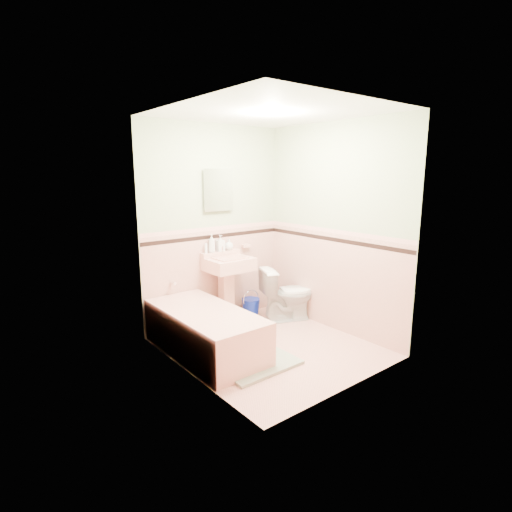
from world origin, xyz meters
TOP-DOWN VIEW (x-y plane):
  - floor at (0.00, 0.00)m, footprint 2.20×2.20m
  - ceiling at (0.00, 0.00)m, footprint 2.20×2.20m
  - wall_back at (0.00, 1.10)m, footprint 2.50×0.00m
  - wall_front at (0.00, -1.10)m, footprint 2.50×0.00m
  - wall_left at (-1.00, 0.00)m, footprint 0.00×2.50m
  - wall_right at (1.00, 0.00)m, footprint 0.00×2.50m
  - wainscot_back at (0.00, 1.09)m, footprint 2.00×0.00m
  - wainscot_front at (0.00, -1.09)m, footprint 2.00×0.00m
  - wainscot_left at (-0.99, 0.00)m, footprint 0.00×2.20m
  - wainscot_right at (0.99, 0.00)m, footprint 0.00×2.20m
  - accent_back at (0.00, 1.08)m, footprint 2.00×0.00m
  - accent_front at (0.00, -1.08)m, footprint 2.00×0.00m
  - accent_left at (-0.98, 0.00)m, footprint 0.00×2.20m
  - accent_right at (0.98, 0.00)m, footprint 0.00×2.20m
  - cap_back at (0.00, 1.08)m, footprint 2.00×0.00m
  - cap_front at (0.00, -1.08)m, footprint 2.00×0.00m
  - cap_left at (-0.98, 0.00)m, footprint 0.00×2.20m
  - cap_right at (0.98, 0.00)m, footprint 0.00×2.20m
  - bathtub at (-0.63, 0.33)m, footprint 0.70×1.50m
  - tub_faucet at (-0.63, 1.05)m, footprint 0.04×0.12m
  - sink at (0.05, 0.86)m, footprint 0.55×0.48m
  - sink_faucet at (0.05, 1.00)m, footprint 0.02×0.02m
  - medicine_cabinet at (0.05, 1.07)m, footprint 0.40×0.04m
  - soap_dish at (0.47, 1.06)m, footprint 0.12×0.07m
  - soap_bottle_left at (-0.08, 1.04)m, footprint 0.11×0.11m
  - soap_bottle_mid at (0.05, 1.04)m, footprint 0.10×0.10m
  - soap_bottle_right at (0.18, 1.04)m, footprint 0.14×0.14m
  - tube at (-0.16, 1.04)m, footprint 0.04×0.04m
  - toilet at (0.75, 0.53)m, footprint 0.79×0.62m
  - bucket at (0.45, 0.92)m, footprint 0.31×0.31m
  - bath_mat at (-0.38, -0.26)m, footprint 0.80×0.54m
  - shoe at (-0.45, -0.23)m, footprint 0.16×0.09m

SIDE VIEW (x-z plane):
  - floor at x=0.00m, z-range 0.00..0.00m
  - bath_mat at x=-0.38m, z-range 0.00..0.03m
  - shoe at x=-0.45m, z-range 0.03..0.09m
  - bucket at x=0.45m, z-range 0.00..0.24m
  - bathtub at x=-0.63m, z-range 0.00..0.45m
  - toilet at x=0.75m, z-range 0.00..0.70m
  - sink at x=0.05m, z-range 0.00..0.87m
  - wainscot_back at x=0.00m, z-range -0.40..1.60m
  - wainscot_front at x=0.00m, z-range -0.40..1.60m
  - wainscot_left at x=-0.99m, z-range -0.50..1.70m
  - wainscot_right at x=0.99m, z-range -0.50..1.70m
  - tub_faucet at x=-0.63m, z-range 0.61..0.65m
  - sink_faucet at x=0.05m, z-range 0.90..1.00m
  - soap_dish at x=0.47m, z-range 0.93..0.97m
  - tube at x=-0.16m, z-range 0.93..1.05m
  - soap_bottle_right at x=0.18m, z-range 0.93..1.07m
  - soap_bottle_mid at x=0.05m, z-range 0.93..1.14m
  - soap_bottle_left at x=-0.08m, z-range 0.93..1.16m
  - accent_left at x=-0.98m, z-range 0.02..2.22m
  - accent_right at x=0.98m, z-range 0.02..2.22m
  - accent_back at x=0.00m, z-range 0.12..2.12m
  - accent_front at x=0.00m, z-range 0.12..2.12m
  - cap_back at x=0.00m, z-range 0.22..2.22m
  - cap_front at x=0.00m, z-range 0.22..2.22m
  - cap_left at x=-0.98m, z-range 0.12..2.32m
  - cap_right at x=0.98m, z-range 0.12..2.32m
  - wall_back at x=0.00m, z-range 0.00..2.50m
  - wall_front at x=0.00m, z-range 0.00..2.50m
  - wall_left at x=-1.00m, z-range 0.00..2.50m
  - wall_right at x=1.00m, z-range 0.00..2.50m
  - medicine_cabinet at x=0.05m, z-range 1.45..1.95m
  - ceiling at x=0.00m, z-range 2.50..2.50m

